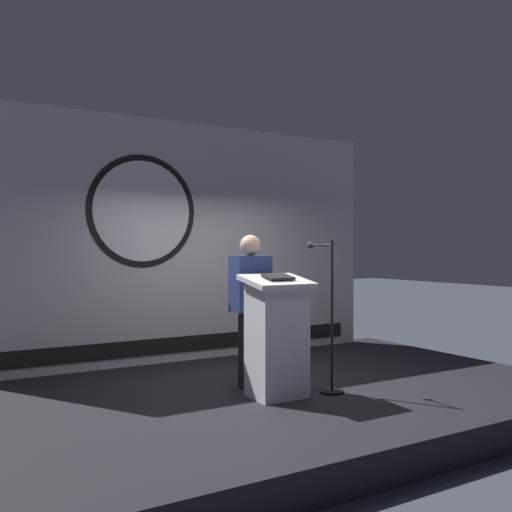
# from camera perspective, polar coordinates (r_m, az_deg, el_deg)

# --- Properties ---
(ground_plane) EXTENTS (40.00, 40.00, 0.00)m
(ground_plane) POSITION_cam_1_polar(r_m,az_deg,el_deg) (6.25, 1.31, -15.63)
(ground_plane) COLOR #383D47
(stage_platform) EXTENTS (6.40, 4.00, 0.30)m
(stage_platform) POSITION_cam_1_polar(r_m,az_deg,el_deg) (6.21, 1.31, -14.30)
(stage_platform) COLOR black
(stage_platform) RESTS_ON ground
(banner_display) EXTENTS (5.40, 0.12, 3.10)m
(banner_display) POSITION_cam_1_polar(r_m,az_deg,el_deg) (7.61, -6.32, 1.40)
(banner_display) COLOR silver
(banner_display) RESTS_ON stage_platform
(podium) EXTENTS (0.64, 0.50, 1.22)m
(podium) POSITION_cam_1_polar(r_m,az_deg,el_deg) (5.70, 2.09, -8.00)
(podium) COLOR silver
(podium) RESTS_ON stage_platform
(speaker_person) EXTENTS (0.40, 0.26, 1.61)m
(speaker_person) POSITION_cam_1_polar(r_m,az_deg,el_deg) (6.07, -0.56, -5.35)
(speaker_person) COLOR black
(speaker_person) RESTS_ON stage_platform
(microphone_stand) EXTENTS (0.24, 0.52, 1.55)m
(microphone_stand) POSITION_cam_1_polar(r_m,az_deg,el_deg) (5.96, 7.24, -8.10)
(microphone_stand) COLOR black
(microphone_stand) RESTS_ON stage_platform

